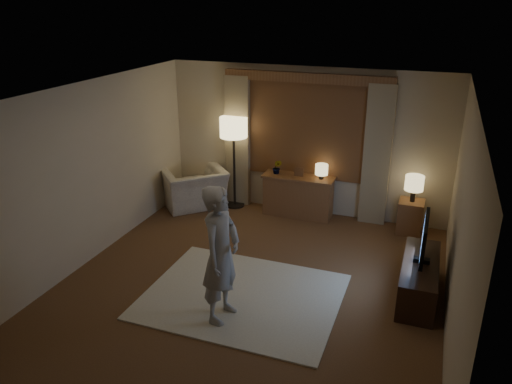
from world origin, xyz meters
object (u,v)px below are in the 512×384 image
at_px(tv_stand, 419,279).
at_px(side_table, 410,217).
at_px(person, 221,254).
at_px(armchair, 194,188).
at_px(sideboard, 298,197).

bearing_deg(tv_stand, side_table, 97.55).
distance_m(side_table, person, 3.83).
xyz_separation_m(armchair, side_table, (3.87, 0.21, -0.08)).
distance_m(sideboard, person, 3.33).
relative_size(side_table, person, 0.33).
bearing_deg(tv_stand, armchair, 157.51).
bearing_deg(person, tv_stand, -54.44).
relative_size(tv_stand, person, 0.82).
relative_size(armchair, person, 0.65).
distance_m(side_table, tv_stand, 1.93).
xyz_separation_m(tv_stand, person, (-2.21, -1.32, 0.62)).
relative_size(armchair, side_table, 1.97).
bearing_deg(tv_stand, person, -149.07).
height_order(armchair, tv_stand, armchair).
distance_m(sideboard, tv_stand, 2.95).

